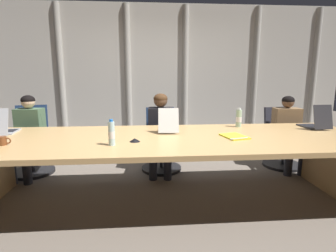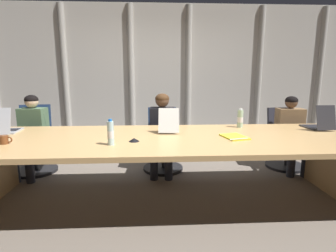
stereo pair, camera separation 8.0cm
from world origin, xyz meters
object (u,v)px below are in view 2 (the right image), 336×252
(conference_mic_right_side, at_px, (134,140))
(office_chair_center, at_px, (285,145))
(laptop_left_end, at_px, (7,128))
(person_center, at_px, (292,129))
(water_bottle_primary, at_px, (111,133))
(person_left_mid, at_px, (162,128))
(person_left_end, at_px, (31,131))
(laptop_center, at_px, (318,124))
(spiral_notepad, at_px, (235,137))
(water_bottle_secondary, at_px, (240,119))
(coffee_mug_near, at_px, (4,140))
(laptop_left_mid, at_px, (169,126))
(office_chair_left_mid, at_px, (163,146))
(office_chair_left_end, at_px, (35,147))

(conference_mic_right_side, bearing_deg, office_chair_center, 29.26)
(laptop_left_end, xyz_separation_m, conference_mic_right_side, (1.51, -0.49, -0.04))
(person_center, xyz_separation_m, water_bottle_primary, (-2.46, -1.22, 0.24))
(office_chair_center, relative_size, person_left_mid, 0.79)
(person_left_end, bearing_deg, laptop_center, 86.39)
(spiral_notepad, bearing_deg, water_bottle_primary, 176.28)
(person_center, relative_size, water_bottle_secondary, 4.48)
(office_chair_center, bearing_deg, laptop_left_end, -86.60)
(office_chair_center, distance_m, coffee_mug_near, 3.77)
(laptop_left_end, relative_size, water_bottle_primary, 1.72)
(water_bottle_secondary, height_order, coffee_mug_near, water_bottle_secondary)
(person_left_end, height_order, person_left_mid, person_left_mid)
(laptop_left_mid, bearing_deg, water_bottle_primary, 140.53)
(person_left_mid, bearing_deg, conference_mic_right_side, -11.90)
(person_center, bearing_deg, office_chair_left_mid, -91.47)
(office_chair_left_mid, xyz_separation_m, water_bottle_secondary, (0.98, -0.59, 0.52))
(person_center, bearing_deg, office_chair_center, -177.04)
(laptop_left_mid, height_order, laptop_center, laptop_center)
(laptop_center, relative_size, coffee_mug_near, 3.36)
(person_left_end, distance_m, coffee_mug_near, 1.17)
(office_chair_center, xyz_separation_m, person_left_mid, (-1.93, -0.16, 0.32))
(office_chair_left_end, bearing_deg, office_chair_left_mid, 80.18)
(laptop_center, height_order, coffee_mug_near, laptop_center)
(office_chair_left_mid, height_order, water_bottle_secondary, water_bottle_secondary)
(laptop_center, xyz_separation_m, spiral_notepad, (-1.19, -0.41, -0.05))
(office_chair_left_end, xyz_separation_m, water_bottle_primary, (1.35, -1.39, 0.50))
(coffee_mug_near, distance_m, conference_mic_right_side, 1.27)
(laptop_left_end, xyz_separation_m, person_left_mid, (1.83, 0.62, -0.15))
(laptop_left_mid, bearing_deg, laptop_center, -86.71)
(office_chair_center, height_order, conference_mic_right_side, office_chair_center)
(office_chair_left_end, relative_size, water_bottle_secondary, 3.96)
(water_bottle_primary, xyz_separation_m, spiral_notepad, (1.29, 0.23, -0.11))
(office_chair_center, bearing_deg, spiral_notepad, -53.76)
(person_left_mid, relative_size, water_bottle_secondary, 4.67)
(laptop_left_end, xyz_separation_m, office_chair_center, (3.76, 0.77, -0.47))
(laptop_left_end, distance_m, person_left_end, 0.64)
(office_chair_center, height_order, spiral_notepad, office_chair_center)
(person_center, bearing_deg, laptop_left_end, -77.33)
(person_left_mid, height_order, coffee_mug_near, person_left_mid)
(office_chair_center, distance_m, conference_mic_right_side, 2.61)
(person_left_end, relative_size, coffee_mug_near, 9.54)
(laptop_left_end, distance_m, coffee_mug_near, 0.57)
(spiral_notepad, bearing_deg, person_left_end, 145.25)
(office_chair_left_end, height_order, person_left_mid, person_left_mid)
(water_bottle_secondary, xyz_separation_m, coffee_mug_near, (-2.58, -0.70, -0.07))
(person_center, relative_size, spiral_notepad, 3.18)
(laptop_left_end, bearing_deg, person_left_mid, -77.03)
(laptop_center, xyz_separation_m, office_chair_left_end, (-3.82, 0.75, -0.45))
(office_chair_left_end, distance_m, office_chair_left_mid, 1.90)
(laptop_center, height_order, person_left_mid, person_left_mid)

